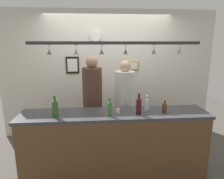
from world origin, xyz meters
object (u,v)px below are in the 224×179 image
(person_middle_white_patterned_shirt, at_px, (125,98))
(cupcake, at_px, (118,111))
(bottle_champagne_green, at_px, (55,108))
(bottle_beer_green_import, at_px, (110,109))
(picture_frame_lower_pair, at_px, (132,66))
(person_left_brown_shirt, at_px, (92,96))
(wall_clock, at_px, (96,36))
(bottle_wine_dark_red, at_px, (139,106))
(bottle_soda_clear, at_px, (147,105))
(bottle_beer_brown_stubby, at_px, (164,107))
(picture_frame_caricature, at_px, (72,65))

(person_middle_white_patterned_shirt, bearing_deg, cupcake, -105.61)
(bottle_champagne_green, distance_m, bottle_beer_green_import, 0.73)
(bottle_beer_green_import, distance_m, picture_frame_lower_pair, 1.67)
(person_left_brown_shirt, xyz_separation_m, wall_clock, (0.08, 0.70, 1.03))
(bottle_champagne_green, relative_size, bottle_beer_green_import, 1.15)
(bottle_wine_dark_red, distance_m, picture_frame_lower_pair, 1.55)
(person_left_brown_shirt, xyz_separation_m, bottle_soda_clear, (0.80, -0.65, 0.02))
(cupcake, distance_m, picture_frame_lower_pair, 1.56)
(person_left_brown_shirt, distance_m, person_middle_white_patterned_shirt, 0.57)
(person_left_brown_shirt, bearing_deg, picture_frame_lower_pair, 41.06)
(bottle_wine_dark_red, bearing_deg, wall_clock, 111.15)
(bottle_soda_clear, height_order, bottle_wine_dark_red, bottle_wine_dark_red)
(picture_frame_lower_pair, bearing_deg, bottle_beer_brown_stubby, -81.05)
(wall_clock, bearing_deg, person_left_brown_shirt, -96.23)
(bottle_beer_green_import, bearing_deg, wall_clock, 96.34)
(person_middle_white_patterned_shirt, distance_m, picture_frame_lower_pair, 0.89)
(bottle_champagne_green, relative_size, wall_clock, 1.36)
(person_left_brown_shirt, xyz_separation_m, cupcake, (0.37, -0.72, -0.04))
(bottle_beer_green_import, relative_size, cupcake, 3.33)
(picture_frame_caricature, bearing_deg, cupcake, -61.61)
(bottle_wine_dark_red, relative_size, cupcake, 3.85)
(person_left_brown_shirt, relative_size, bottle_beer_brown_stubby, 9.65)
(cupcake, bearing_deg, wall_clock, 101.60)
(person_left_brown_shirt, height_order, bottle_champagne_green, person_left_brown_shirt)
(cupcake, distance_m, wall_clock, 1.80)
(person_middle_white_patterned_shirt, distance_m, bottle_champagne_green, 1.32)
(person_middle_white_patterned_shirt, xyz_separation_m, bottle_soda_clear, (0.23, -0.65, 0.07))
(bottle_soda_clear, relative_size, picture_frame_caricature, 0.68)
(bottle_wine_dark_red, xyz_separation_m, picture_frame_lower_pair, (0.16, 1.49, 0.39))
(bottle_champagne_green, distance_m, picture_frame_lower_pair, 2.02)
(bottle_soda_clear, bearing_deg, person_left_brown_shirt, 141.04)
(bottle_soda_clear, bearing_deg, person_middle_white_patterned_shirt, 109.65)
(person_middle_white_patterned_shirt, xyz_separation_m, wall_clock, (-0.49, 0.70, 1.08))
(person_middle_white_patterned_shirt, distance_m, bottle_wine_dark_red, 0.80)
(bottle_wine_dark_red, height_order, picture_frame_lower_pair, picture_frame_lower_pair)
(picture_frame_caricature, bearing_deg, bottle_wine_dark_red, -54.78)
(person_middle_white_patterned_shirt, xyz_separation_m, cupcake, (-0.20, -0.72, 0.02))
(wall_clock, bearing_deg, bottle_beer_brown_stubby, -56.13)
(bottle_beer_brown_stubby, relative_size, bottle_wine_dark_red, 0.60)
(bottle_wine_dark_red, distance_m, wall_clock, 1.87)
(person_middle_white_patterned_shirt, relative_size, cupcake, 21.23)
(bottle_soda_clear, bearing_deg, wall_clock, 118.18)
(bottle_champagne_green, bearing_deg, picture_frame_caricature, 86.78)
(person_middle_white_patterned_shirt, bearing_deg, bottle_champagne_green, -143.12)
(bottle_beer_green_import, bearing_deg, cupcake, 37.85)
(bottle_soda_clear, relative_size, cupcake, 2.95)
(bottle_wine_dark_red, relative_size, picture_frame_lower_pair, 1.00)
(bottle_soda_clear, distance_m, picture_frame_lower_pair, 1.41)
(bottle_beer_brown_stubby, bearing_deg, cupcake, 178.63)
(person_middle_white_patterned_shirt, distance_m, cupcake, 0.74)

